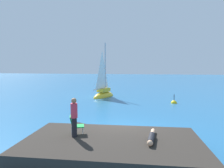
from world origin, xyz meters
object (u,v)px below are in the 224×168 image
Objects in this scene: beach_chair at (75,124)px; person_sunbather at (151,137)px; marker_buoy at (174,103)px; person_standing at (74,116)px; sailboat_near at (104,94)px.

person_sunbather is at bearing -22.70° from beach_chair.
beach_chair is at bearing 92.81° from person_sunbather.
marker_buoy is (5.60, 11.71, -1.06)m from beach_chair.
person_sunbather is 1.56× the size of marker_buoy.
marker_buoy is at bearing -5.63° from person_sunbather.
person_standing is 2.03× the size of beach_chair.
person_standing reaches higher than beach_chair.
person_standing is 13.30m from marker_buoy.
sailboat_near reaches higher than beach_chair.
person_sunbather is 3.24m from beach_chair.
sailboat_near reaches higher than marker_buoy.
sailboat_near reaches higher than person_standing.
sailboat_near is at bearing 77.74° from beach_chair.
person_standing is at bearing -150.69° from sailboat_near.
sailboat_near is 14.53m from beach_chair.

